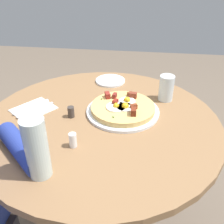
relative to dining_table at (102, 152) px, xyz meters
name	(u,v)px	position (x,y,z in m)	size (l,w,h in m)	color
dining_table	(102,152)	(0.00, 0.00, 0.00)	(1.00, 1.00, 0.73)	olive
pizza_plate	(123,111)	(-0.07, 0.09, 0.18)	(0.32, 0.32, 0.01)	white
breakfast_pizza	(123,107)	(-0.07, 0.09, 0.20)	(0.28, 0.28, 0.05)	#DBB365
bread_plate	(110,81)	(-0.37, -0.01, 0.18)	(0.16, 0.16, 0.01)	white
napkin	(33,109)	(-0.04, -0.31, 0.18)	(0.17, 0.14, 0.00)	white
fork	(35,110)	(-0.03, -0.30, 0.18)	(0.18, 0.01, 0.01)	silver
knife	(31,107)	(-0.05, -0.32, 0.18)	(0.18, 0.01, 0.01)	silver
water_glass	(166,88)	(-0.21, 0.27, 0.23)	(0.07, 0.07, 0.12)	silver
water_bottle	(37,148)	(0.33, -0.14, 0.28)	(0.07, 0.07, 0.21)	silver
salt_shaker	(73,140)	(0.18, -0.07, 0.20)	(0.03, 0.03, 0.05)	white
pepper_shaker	(71,112)	(-0.01, -0.13, 0.20)	(0.03, 0.03, 0.05)	#3F3833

